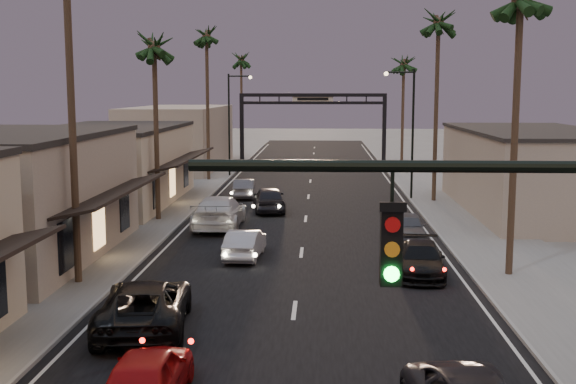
# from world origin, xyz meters

# --- Properties ---
(ground) EXTENTS (200.00, 200.00, 0.00)m
(ground) POSITION_xyz_m (0.00, 40.00, 0.00)
(ground) COLOR slate
(ground) RESTS_ON ground
(road) EXTENTS (14.00, 120.00, 0.02)m
(road) POSITION_xyz_m (0.00, 45.00, 0.00)
(road) COLOR black
(road) RESTS_ON ground
(sidewalk_left) EXTENTS (5.00, 92.00, 0.12)m
(sidewalk_left) POSITION_xyz_m (-9.50, 52.00, 0.06)
(sidewalk_left) COLOR slate
(sidewalk_left) RESTS_ON ground
(sidewalk_right) EXTENTS (5.00, 92.00, 0.12)m
(sidewalk_right) POSITION_xyz_m (9.50, 52.00, 0.06)
(sidewalk_right) COLOR slate
(sidewalk_right) RESTS_ON ground
(storefront_mid) EXTENTS (8.00, 14.00, 5.50)m
(storefront_mid) POSITION_xyz_m (-13.00, 26.00, 2.75)
(storefront_mid) COLOR gray
(storefront_mid) RESTS_ON ground
(storefront_far) EXTENTS (8.00, 16.00, 5.00)m
(storefront_far) POSITION_xyz_m (-13.00, 42.00, 2.50)
(storefront_far) COLOR #C7B598
(storefront_far) RESTS_ON ground
(storefront_dist) EXTENTS (8.00, 20.00, 6.00)m
(storefront_dist) POSITION_xyz_m (-13.00, 65.00, 3.00)
(storefront_dist) COLOR gray
(storefront_dist) RESTS_ON ground
(building_right) EXTENTS (8.00, 18.00, 5.00)m
(building_right) POSITION_xyz_m (14.00, 40.00, 2.50)
(building_right) COLOR gray
(building_right) RESTS_ON ground
(arch) EXTENTS (15.20, 0.40, 7.27)m
(arch) POSITION_xyz_m (0.00, 70.00, 5.53)
(arch) COLOR black
(arch) RESTS_ON ground
(streetlight_right) EXTENTS (2.13, 0.30, 9.00)m
(streetlight_right) POSITION_xyz_m (6.92, 45.00, 5.33)
(streetlight_right) COLOR black
(streetlight_right) RESTS_ON ground
(streetlight_left) EXTENTS (2.13, 0.30, 9.00)m
(streetlight_left) POSITION_xyz_m (-6.92, 58.00, 5.33)
(streetlight_left) COLOR black
(streetlight_left) RESTS_ON ground
(palm_lc) EXTENTS (3.20, 3.20, 12.20)m
(palm_lc) POSITION_xyz_m (-8.60, 36.00, 10.47)
(palm_lc) COLOR #38281C
(palm_lc) RESTS_ON ground
(palm_ld) EXTENTS (3.20, 3.20, 14.20)m
(palm_ld) POSITION_xyz_m (-8.60, 55.00, 12.42)
(palm_ld) COLOR #38281C
(palm_ld) RESTS_ON ground
(palm_rb) EXTENTS (3.20, 3.20, 14.20)m
(palm_rb) POSITION_xyz_m (8.60, 44.00, 12.42)
(palm_rb) COLOR #38281C
(palm_rb) RESTS_ON ground
(palm_rc) EXTENTS (3.20, 3.20, 12.20)m
(palm_rc) POSITION_xyz_m (8.60, 64.00, 10.47)
(palm_rc) COLOR #38281C
(palm_rc) RESTS_ON ground
(palm_far) EXTENTS (3.20, 3.20, 13.20)m
(palm_far) POSITION_xyz_m (-8.30, 78.00, 11.44)
(palm_far) COLOR #38281C
(palm_far) RESTS_ON ground
(oncoming_red) EXTENTS (1.74, 4.28, 1.45)m
(oncoming_red) POSITION_xyz_m (-3.27, 11.29, 0.73)
(oncoming_red) COLOR #980B0C
(oncoming_red) RESTS_ON ground
(oncoming_pickup) EXTENTS (3.33, 6.06, 1.61)m
(oncoming_pickup) POSITION_xyz_m (-4.67, 16.79, 0.80)
(oncoming_pickup) COLOR black
(oncoming_pickup) RESTS_ON ground
(oncoming_silver) EXTENTS (1.66, 4.11, 1.33)m
(oncoming_silver) POSITION_xyz_m (-2.54, 26.79, 0.66)
(oncoming_silver) COLOR #A8A8AD
(oncoming_silver) RESTS_ON ground
(oncoming_white) EXTENTS (2.55, 6.20, 1.79)m
(oncoming_white) POSITION_xyz_m (-4.73, 34.00, 0.90)
(oncoming_white) COLOR #B9B9B9
(oncoming_white) RESTS_ON ground
(oncoming_dgrey) EXTENTS (2.49, 4.89, 1.59)m
(oncoming_dgrey) POSITION_xyz_m (-2.36, 39.50, 0.80)
(oncoming_dgrey) COLOR black
(oncoming_dgrey) RESTS_ON ground
(oncoming_grey_far) EXTENTS (1.68, 4.17, 1.35)m
(oncoming_grey_far) POSITION_xyz_m (-4.56, 45.40, 0.67)
(oncoming_grey_far) COLOR #4E4E53
(oncoming_grey_far) RESTS_ON ground
(curbside_black) EXTENTS (2.30, 4.77, 1.34)m
(curbside_black) POSITION_xyz_m (5.03, 24.04, 0.67)
(curbside_black) COLOR black
(curbside_black) RESTS_ON ground
(curbside_grey) EXTENTS (1.67, 4.04, 1.37)m
(curbside_grey) POSITION_xyz_m (5.35, 31.13, 0.68)
(curbside_grey) COLOR #46474A
(curbside_grey) RESTS_ON ground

